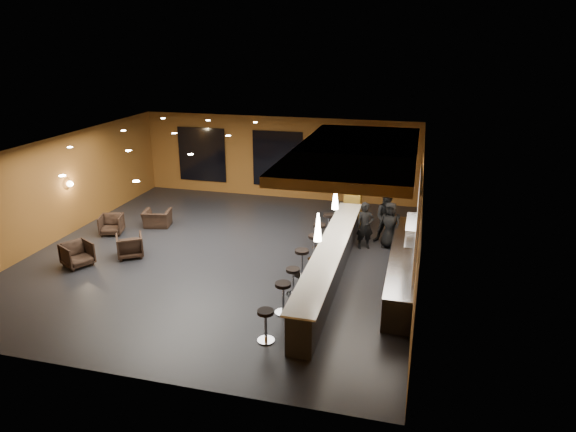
% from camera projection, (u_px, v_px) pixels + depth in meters
% --- Properties ---
extents(floor, '(12.00, 13.00, 0.10)m').
position_uv_depth(floor, '(225.00, 255.00, 16.67)').
color(floor, black).
rests_on(floor, ground).
extents(ceiling, '(12.00, 13.00, 0.10)m').
position_uv_depth(ceiling, '(220.00, 146.00, 15.47)').
color(ceiling, black).
extents(wall_back, '(12.00, 0.10, 3.50)m').
position_uv_depth(wall_back, '(278.00, 157.00, 22.05)').
color(wall_back, brown).
rests_on(wall_back, floor).
extents(wall_front, '(12.00, 0.10, 3.50)m').
position_uv_depth(wall_front, '(100.00, 301.00, 10.09)').
color(wall_front, brown).
rests_on(wall_front, floor).
extents(wall_left, '(0.10, 13.00, 3.50)m').
position_uv_depth(wall_left, '(56.00, 189.00, 17.50)').
color(wall_left, brown).
rests_on(wall_left, floor).
extents(wall_right, '(0.10, 13.00, 3.50)m').
position_uv_depth(wall_right, '(421.00, 219.00, 14.64)').
color(wall_right, brown).
rests_on(wall_right, floor).
extents(wood_soffit, '(3.60, 8.00, 0.28)m').
position_uv_depth(wood_soffit, '(356.00, 152.00, 15.50)').
color(wood_soffit, '#9D692D').
rests_on(wood_soffit, ceiling).
extents(window_left, '(2.20, 0.06, 2.40)m').
position_uv_depth(window_left, '(202.00, 155.00, 22.80)').
color(window_left, black).
rests_on(window_left, wall_back).
extents(window_center, '(2.20, 0.06, 2.40)m').
position_uv_depth(window_center, '(278.00, 159.00, 21.97)').
color(window_center, black).
rests_on(window_center, wall_back).
extents(window_right, '(2.20, 0.06, 2.40)m').
position_uv_depth(window_right, '(347.00, 163.00, 21.26)').
color(window_right, black).
rests_on(window_right, wall_back).
extents(tile_backsplash, '(0.06, 3.20, 2.40)m').
position_uv_depth(tile_backsplash, '(418.00, 222.00, 13.66)').
color(tile_backsplash, white).
rests_on(tile_backsplash, wall_right).
extents(bar_counter, '(0.60, 8.00, 1.00)m').
position_uv_depth(bar_counter, '(331.00, 264.00, 14.71)').
color(bar_counter, black).
rests_on(bar_counter, floor).
extents(bar_top, '(0.78, 8.10, 0.05)m').
position_uv_depth(bar_top, '(331.00, 247.00, 14.53)').
color(bar_top, white).
rests_on(bar_top, bar_counter).
extents(prep_counter, '(0.70, 6.00, 0.86)m').
position_uv_depth(prep_counter, '(402.00, 266.00, 14.71)').
color(prep_counter, black).
rests_on(prep_counter, floor).
extents(prep_top, '(0.72, 6.00, 0.03)m').
position_uv_depth(prep_top, '(403.00, 252.00, 14.56)').
color(prep_top, silver).
rests_on(prep_top, prep_counter).
extents(wall_shelf_lower, '(0.30, 1.50, 0.03)m').
position_uv_depth(wall_shelf_lower, '(411.00, 238.00, 13.65)').
color(wall_shelf_lower, silver).
rests_on(wall_shelf_lower, wall_right).
extents(wall_shelf_upper, '(0.30, 1.50, 0.03)m').
position_uv_depth(wall_shelf_upper, '(412.00, 222.00, 13.50)').
color(wall_shelf_upper, silver).
rests_on(wall_shelf_upper, wall_right).
extents(column, '(0.60, 0.60, 3.50)m').
position_uv_depth(column, '(354.00, 181.00, 18.49)').
color(column, olive).
rests_on(column, floor).
extents(wall_sconce, '(0.22, 0.22, 0.22)m').
position_uv_depth(wall_sconce, '(70.00, 184.00, 17.90)').
color(wall_sconce, '#FFE5B2').
rests_on(wall_sconce, wall_left).
extents(pendant_0, '(0.20, 0.20, 0.70)m').
position_uv_depth(pendant_0, '(318.00, 227.00, 12.27)').
color(pendant_0, white).
rests_on(pendant_0, wood_soffit).
extents(pendant_1, '(0.20, 0.20, 0.70)m').
position_uv_depth(pendant_1, '(335.00, 197.00, 14.55)').
color(pendant_1, white).
rests_on(pendant_1, wood_soffit).
extents(pendant_2, '(0.20, 0.20, 0.70)m').
position_uv_depth(pendant_2, '(348.00, 175.00, 16.83)').
color(pendant_2, white).
rests_on(pendant_2, wood_soffit).
extents(staff_a, '(0.67, 0.56, 1.58)m').
position_uv_depth(staff_a, '(365.00, 226.00, 16.83)').
color(staff_a, black).
rests_on(staff_a, floor).
extents(staff_b, '(0.89, 0.71, 1.79)m').
position_uv_depth(staff_b, '(387.00, 218.00, 17.24)').
color(staff_b, black).
rests_on(staff_b, floor).
extents(staff_c, '(0.85, 0.64, 1.56)m').
position_uv_depth(staff_c, '(390.00, 225.00, 16.92)').
color(staff_c, black).
rests_on(staff_c, floor).
extents(armchair_a, '(1.10, 1.09, 0.74)m').
position_uv_depth(armchair_a, '(77.00, 254.00, 15.66)').
color(armchair_a, black).
rests_on(armchair_a, floor).
extents(armchair_b, '(1.10, 1.11, 0.73)m').
position_uv_depth(armchair_b, '(130.00, 246.00, 16.33)').
color(armchair_b, black).
rests_on(armchair_b, floor).
extents(armchair_c, '(0.95, 0.97, 0.70)m').
position_uv_depth(armchair_c, '(112.00, 225.00, 18.20)').
color(armchair_c, black).
rests_on(armchair_c, floor).
extents(armchair_d, '(1.11, 1.02, 0.62)m').
position_uv_depth(armchair_d, '(157.00, 218.00, 18.93)').
color(armchair_d, black).
rests_on(armchair_d, floor).
extents(bar_stool_0, '(0.40, 0.40, 0.80)m').
position_uv_depth(bar_stool_0, '(266.00, 321.00, 11.71)').
color(bar_stool_0, silver).
rests_on(bar_stool_0, floor).
extents(bar_stool_1, '(0.43, 0.43, 0.85)m').
position_uv_depth(bar_stool_1, '(283.00, 294.00, 12.90)').
color(bar_stool_1, silver).
rests_on(bar_stool_1, floor).
extents(bar_stool_2, '(0.40, 0.40, 0.79)m').
position_uv_depth(bar_stool_2, '(293.00, 278.00, 13.82)').
color(bar_stool_2, silver).
rests_on(bar_stool_2, floor).
extents(bar_stool_3, '(0.43, 0.43, 0.85)m').
position_uv_depth(bar_stool_3, '(302.00, 260.00, 14.88)').
color(bar_stool_3, silver).
rests_on(bar_stool_3, floor).
extents(bar_stool_4, '(0.42, 0.42, 0.83)m').
position_uv_depth(bar_stool_4, '(315.00, 244.00, 16.01)').
color(bar_stool_4, silver).
rests_on(bar_stool_4, floor).
extents(bar_stool_5, '(0.43, 0.43, 0.86)m').
position_uv_depth(bar_stool_5, '(319.00, 233.00, 16.87)').
color(bar_stool_5, silver).
rests_on(bar_stool_5, floor).
extents(bar_stool_6, '(0.42, 0.42, 0.83)m').
position_uv_depth(bar_stool_6, '(329.00, 222.00, 17.90)').
color(bar_stool_6, silver).
rests_on(bar_stool_6, floor).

